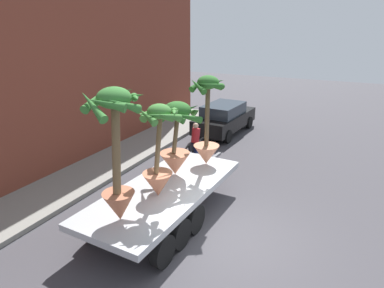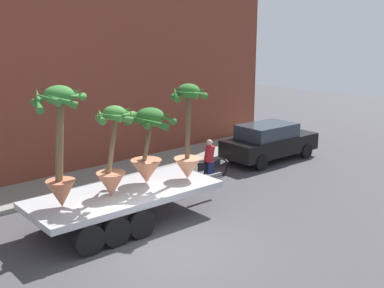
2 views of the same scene
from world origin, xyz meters
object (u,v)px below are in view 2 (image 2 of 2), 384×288
(potted_palm_front, at_px, (113,153))
(potted_palm_rear, at_px, (60,141))
(parked_car, at_px, (269,141))
(flatbed_trailer, at_px, (118,201))
(potted_palm_middle, at_px, (148,145))
(potted_palm_extra, at_px, (188,136))
(cyclist, at_px, (209,162))

(potted_palm_front, bearing_deg, potted_palm_rear, 172.23)
(potted_palm_rear, relative_size, parked_car, 0.70)
(flatbed_trailer, bearing_deg, potted_palm_rear, 176.54)
(parked_car, bearing_deg, potted_palm_front, -170.07)
(potted_palm_middle, xyz_separation_m, parked_car, (7.37, 1.27, -1.31))
(potted_palm_extra, relative_size, parked_car, 0.65)
(parked_car, bearing_deg, cyclist, -177.91)
(potted_palm_rear, relative_size, potted_palm_middle, 1.39)
(flatbed_trailer, relative_size, potted_palm_middle, 2.92)
(parked_car, bearing_deg, potted_palm_rear, -172.49)
(flatbed_trailer, bearing_deg, parked_car, 9.48)
(potted_palm_middle, distance_m, potted_palm_extra, 1.23)
(parked_car, bearing_deg, potted_palm_extra, -164.13)
(potted_palm_rear, xyz_separation_m, potted_palm_extra, (3.93, -0.44, -0.41))
(potted_palm_middle, distance_m, parked_car, 7.59)
(flatbed_trailer, distance_m, potted_palm_extra, 2.85)
(potted_palm_front, bearing_deg, flatbed_trailer, 31.74)
(potted_palm_extra, xyz_separation_m, parked_car, (6.26, 1.78, -1.49))
(potted_palm_rear, xyz_separation_m, cyclist, (6.50, 1.21, -2.06))
(potted_palm_extra, bearing_deg, flatbed_trailer, 171.77)
(potted_palm_front, distance_m, potted_palm_extra, 2.53)
(flatbed_trailer, relative_size, parked_car, 1.47)
(potted_palm_rear, relative_size, cyclist, 1.70)
(potted_palm_front, bearing_deg, parked_car, 9.93)
(cyclist, bearing_deg, potted_palm_front, -164.57)
(potted_palm_front, xyz_separation_m, cyclist, (5.08, 1.40, -1.52))
(flatbed_trailer, bearing_deg, potted_palm_middle, 7.71)
(potted_palm_front, xyz_separation_m, potted_palm_extra, (2.52, -0.24, 0.12))
(flatbed_trailer, xyz_separation_m, potted_palm_rear, (-1.58, 0.10, 1.97))
(flatbed_trailer, xyz_separation_m, potted_palm_front, (-0.16, -0.10, 1.44))
(potted_palm_front, xyz_separation_m, parked_car, (8.78, 1.54, -1.37))
(potted_palm_middle, relative_size, parked_car, 0.50)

